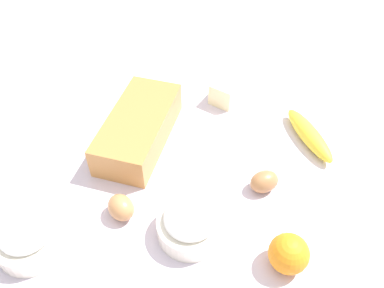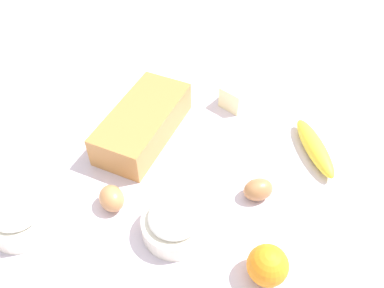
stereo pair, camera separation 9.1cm
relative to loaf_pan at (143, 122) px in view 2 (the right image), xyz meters
The scene contains 9 objects.
ground_plane 0.15m from the loaf_pan, 102.78° to the right, with size 2.40×2.40×0.02m, color silver.
loaf_pan is the anchor object (origin of this frame).
flour_bowl 0.29m from the loaf_pan, 144.76° to the right, with size 0.13×0.13×0.07m.
sugar_bowl 0.34m from the loaf_pan, 157.47° to the left, with size 0.14×0.14×0.07m.
banana 0.41m from the loaf_pan, 80.64° to the right, with size 0.19×0.04×0.04m, color yellow.
orange_fruit 0.45m from the loaf_pan, 127.31° to the right, with size 0.08×0.08×0.08m, color orange.
butter_block 0.27m from the loaf_pan, 45.14° to the right, with size 0.09×0.06×0.06m, color #F4EDB2.
egg_near_butter 0.32m from the loaf_pan, 108.02° to the right, with size 0.05×0.05×0.06m, color #A56F43.
egg_beside_bowl 0.22m from the loaf_pan, behind, with size 0.05×0.05×0.06m, color #B77C4B.
Camera 2 is at (-0.60, -0.19, 0.70)m, focal length 37.04 mm.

